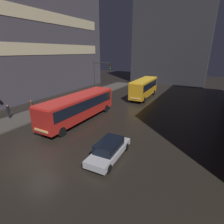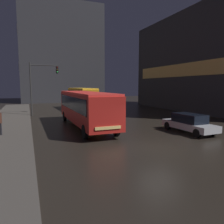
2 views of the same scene
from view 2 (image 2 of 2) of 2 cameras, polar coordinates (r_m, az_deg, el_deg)
name	(u,v)px [view 2 (image 2 of 2)]	position (r m, az deg, el deg)	size (l,w,h in m)	color
ground_plane	(160,148)	(13.44, 12.34, -9.11)	(120.00, 120.00, 0.00)	black
sidewalk_left	(7,127)	(21.13, -25.77, -3.60)	(4.00, 48.00, 0.15)	#47423D
building_right_block	(206,63)	(36.70, 23.34, 11.59)	(10.07, 24.42, 14.07)	#2D2D33
building_far_backdrop	(60,55)	(54.73, -13.33, 14.24)	(18.07, 12.00, 21.69)	#2D2D33
bus_near	(86,106)	(19.36, -6.91, 1.66)	(2.68, 11.32, 3.11)	#AD1E19
bus_far	(82,96)	(33.76, -7.84, 4.05)	(2.69, 9.15, 3.31)	orange
car_taxi	(189,123)	(18.25, 19.49, -2.70)	(1.97, 4.73, 1.47)	#B7B7BC
traffic_light_main	(40,80)	(28.28, -18.20, 7.95)	(3.41, 0.35, 6.45)	#2D2D2D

